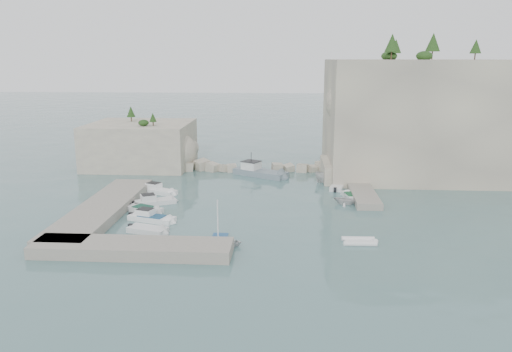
# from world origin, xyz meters

# --- Properties ---
(ground) EXTENTS (400.00, 400.00, 0.00)m
(ground) POSITION_xyz_m (0.00, 0.00, 0.00)
(ground) COLOR slate
(ground) RESTS_ON ground
(cliff_east) EXTENTS (26.00, 22.00, 17.00)m
(cliff_east) POSITION_xyz_m (23.00, 23.00, 8.50)
(cliff_east) COLOR beige
(cliff_east) RESTS_ON ground
(cliff_terrace) EXTENTS (8.00, 10.00, 2.50)m
(cliff_terrace) POSITION_xyz_m (13.00, 18.00, 1.25)
(cliff_terrace) COLOR beige
(cliff_terrace) RESTS_ON ground
(outcrop_west) EXTENTS (16.00, 14.00, 7.00)m
(outcrop_west) POSITION_xyz_m (-20.00, 25.00, 3.50)
(outcrop_west) COLOR beige
(outcrop_west) RESTS_ON ground
(quay_west) EXTENTS (5.00, 24.00, 1.10)m
(quay_west) POSITION_xyz_m (-17.00, -1.00, 0.55)
(quay_west) COLOR #9E9689
(quay_west) RESTS_ON ground
(quay_south) EXTENTS (18.00, 4.00, 1.10)m
(quay_south) POSITION_xyz_m (-10.00, -12.50, 0.55)
(quay_south) COLOR #9E9689
(quay_south) RESTS_ON ground
(ledge_east) EXTENTS (3.00, 16.00, 0.80)m
(ledge_east) POSITION_xyz_m (13.50, 10.00, 0.40)
(ledge_east) COLOR #9E9689
(ledge_east) RESTS_ON ground
(breakwater) EXTENTS (28.00, 3.00, 1.40)m
(breakwater) POSITION_xyz_m (-1.00, 22.00, 0.70)
(breakwater) COLOR beige
(breakwater) RESTS_ON ground
(motorboat_a) EXTENTS (5.81, 4.03, 1.40)m
(motorboat_a) POSITION_xyz_m (-12.93, 8.18, 0.00)
(motorboat_a) COLOR white
(motorboat_a) RESTS_ON ground
(motorboat_b) EXTENTS (5.69, 3.97, 1.40)m
(motorboat_b) POSITION_xyz_m (-12.11, 3.15, 0.00)
(motorboat_b) COLOR silver
(motorboat_b) RESTS_ON ground
(motorboat_c) EXTENTS (5.14, 3.75, 0.70)m
(motorboat_c) POSITION_xyz_m (-12.53, 0.07, 0.00)
(motorboat_c) COLOR silver
(motorboat_c) RESTS_ON ground
(motorboat_d) EXTENTS (5.96, 3.34, 1.40)m
(motorboat_d) POSITION_xyz_m (-10.75, -3.17, 0.00)
(motorboat_d) COLOR white
(motorboat_d) RESTS_ON ground
(motorboat_e) EXTENTS (4.70, 2.95, 0.70)m
(motorboat_e) POSITION_xyz_m (-10.19, -6.79, 0.00)
(motorboat_e) COLOR silver
(motorboat_e) RESTS_ON ground
(rowboat) EXTENTS (4.52, 3.24, 0.93)m
(rowboat) POSITION_xyz_m (-2.56, -10.02, 0.00)
(rowboat) COLOR white
(rowboat) RESTS_ON ground
(inflatable_dinghy) EXTENTS (3.50, 1.76, 0.44)m
(inflatable_dinghy) POSITION_xyz_m (10.78, -8.49, 0.00)
(inflatable_dinghy) COLOR white
(inflatable_dinghy) RESTS_ON ground
(tender_east_a) EXTENTS (3.60, 3.37, 1.53)m
(tender_east_a) POSITION_xyz_m (10.90, 4.55, 0.00)
(tender_east_a) COLOR silver
(tender_east_a) RESTS_ON ground
(tender_east_b) EXTENTS (2.20, 4.23, 0.70)m
(tender_east_b) POSITION_xyz_m (11.86, 7.19, 0.00)
(tender_east_b) COLOR white
(tender_east_b) RESTS_ON ground
(tender_east_c) EXTENTS (2.83, 5.23, 0.70)m
(tender_east_c) POSITION_xyz_m (10.79, 12.28, 0.00)
(tender_east_c) COLOR silver
(tender_east_c) RESTS_ON ground
(tender_east_d) EXTENTS (5.02, 2.15, 1.90)m
(tender_east_d) POSITION_xyz_m (10.24, 15.26, 0.00)
(tender_east_d) COLOR silver
(tender_east_d) RESTS_ON ground
(work_boat) EXTENTS (9.36, 7.02, 2.20)m
(work_boat) POSITION_xyz_m (-0.14, 18.81, 0.00)
(work_boat) COLOR slate
(work_boat) RESTS_ON ground
(rowboat_mast) EXTENTS (0.10, 0.10, 4.20)m
(rowboat_mast) POSITION_xyz_m (-2.56, -10.02, 2.57)
(rowboat_mast) COLOR white
(rowboat_mast) RESTS_ON rowboat
(vegetation) EXTENTS (53.48, 13.88, 13.40)m
(vegetation) POSITION_xyz_m (17.83, 24.40, 17.93)
(vegetation) COLOR #1E4219
(vegetation) RESTS_ON ground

